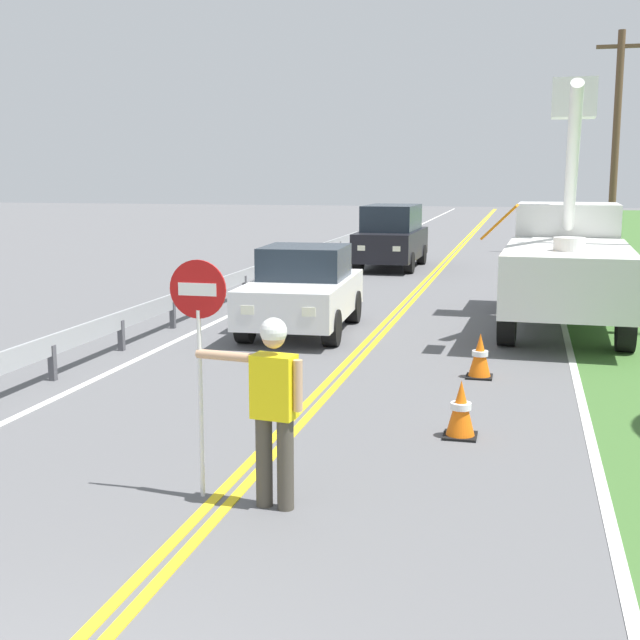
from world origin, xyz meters
TOP-DOWN VIEW (x-y plane):
  - centerline_yellow_left at (-0.09, 20.00)m, footprint 0.11×110.00m
  - centerline_yellow_right at (0.09, 20.00)m, footprint 0.11×110.00m
  - edge_line_right at (3.60, 20.00)m, footprint 0.12×110.00m
  - edge_line_left at (-3.60, 20.00)m, footprint 0.12×110.00m
  - flagger_worker at (0.53, 4.39)m, footprint 1.08×0.30m
  - stop_sign_paddle at (-0.23, 4.49)m, footprint 0.56×0.04m
  - utility_bucket_truck at (3.60, 15.31)m, footprint 2.86×6.88m
  - oncoming_sedan_nearest at (-1.52, 13.24)m, footprint 2.07×4.18m
  - oncoming_suv_second at (-1.60, 25.16)m, footprint 1.98×4.63m
  - utility_pole_mid at (5.97, 32.05)m, footprint 1.80×0.28m
  - traffic_cone_lead at (2.08, 7.00)m, footprint 0.40×0.40m
  - traffic_cone_mid at (2.14, 10.11)m, footprint 0.40×0.40m
  - guardrail_left_shoulder at (-4.20, 16.39)m, footprint 0.10×32.00m

SIDE VIEW (x-z plane):
  - centerline_yellow_left at x=-0.09m, z-range 0.00..0.01m
  - centerline_yellow_right at x=0.09m, z-range 0.00..0.01m
  - edge_line_right at x=3.60m, z-range 0.00..0.01m
  - edge_line_left at x=-3.60m, z-range 0.00..0.01m
  - traffic_cone_lead at x=2.08m, z-range -0.01..0.69m
  - traffic_cone_mid at x=2.14m, z-range -0.01..0.69m
  - guardrail_left_shoulder at x=-4.20m, z-range 0.16..0.87m
  - oncoming_sedan_nearest at x=-1.52m, z-range -0.02..1.68m
  - flagger_worker at x=0.53m, z-range 0.13..1.96m
  - oncoming_suv_second at x=-1.60m, z-range 0.01..2.11m
  - utility_bucket_truck at x=3.60m, z-range -1.14..3.94m
  - stop_sign_paddle at x=-0.23m, z-range 0.54..2.87m
  - utility_pole_mid at x=5.97m, z-range 0.18..8.64m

